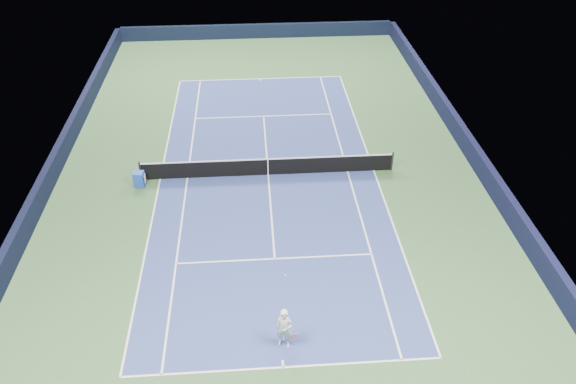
{
  "coord_description": "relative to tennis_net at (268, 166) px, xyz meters",
  "views": [
    {
      "loc": [
        -0.71,
        -23.96,
        15.97
      ],
      "look_at": [
        0.8,
        -3.0,
        1.0
      ],
      "focal_mm": 35.0,
      "sensor_mm": 36.0,
      "label": 1
    }
  ],
  "objects": [
    {
      "name": "sideline_doubles_left",
      "position": [
        -5.49,
        0.0,
        -0.5
      ],
      "size": [
        0.08,
        23.77,
        0.0
      ],
      "primitive_type": "cube",
      "color": "white",
      "rests_on": "ground"
    },
    {
      "name": "tennis_player",
      "position": [
        0.11,
        -10.9,
        0.33
      ],
      "size": [
        0.82,
        1.31,
        2.43
      ],
      "color": "silver",
      "rests_on": "ground"
    },
    {
      "name": "tennis_net",
      "position": [
        0.0,
        0.0,
        0.0
      ],
      "size": [
        12.9,
        0.1,
        1.07
      ],
      "color": "black",
      "rests_on": "ground"
    },
    {
      "name": "service_line_far",
      "position": [
        0.0,
        6.4,
        -0.5
      ],
      "size": [
        8.23,
        0.08,
        0.0
      ],
      "primitive_type": "cube",
      "color": "white",
      "rests_on": "ground"
    },
    {
      "name": "sideline_singles_right",
      "position": [
        4.12,
        0.0,
        -0.5
      ],
      "size": [
        0.08,
        23.77,
        0.0
      ],
      "primitive_type": "cube",
      "color": "white",
      "rests_on": "ground"
    },
    {
      "name": "sponsor_cube",
      "position": [
        -6.4,
        -0.55,
        -0.1
      ],
      "size": [
        0.58,
        0.51,
        0.81
      ],
      "color": "blue",
      "rests_on": "ground"
    },
    {
      "name": "baseline_near",
      "position": [
        0.0,
        -11.88,
        -0.5
      ],
      "size": [
        10.97,
        0.08,
        0.0
      ],
      "primitive_type": "cube",
      "color": "white",
      "rests_on": "ground"
    },
    {
      "name": "wall_far",
      "position": [
        0.0,
        19.82,
        0.05
      ],
      "size": [
        22.0,
        0.35,
        1.1
      ],
      "primitive_type": "cube",
      "color": "black",
      "rests_on": "ground"
    },
    {
      "name": "ground",
      "position": [
        0.0,
        0.0,
        -0.5
      ],
      "size": [
        40.0,
        40.0,
        0.0
      ],
      "primitive_type": "plane",
      "color": "#345830",
      "rests_on": "ground"
    },
    {
      "name": "sideline_doubles_right",
      "position": [
        5.49,
        0.0,
        -0.5
      ],
      "size": [
        0.08,
        23.77,
        0.0
      ],
      "primitive_type": "cube",
      "color": "white",
      "rests_on": "ground"
    },
    {
      "name": "court_surface",
      "position": [
        0.0,
        0.0,
        -0.5
      ],
      "size": [
        10.97,
        23.77,
        0.01
      ],
      "primitive_type": "cube",
      "color": "navy",
      "rests_on": "ground"
    },
    {
      "name": "center_service_line",
      "position": [
        0.0,
        0.0,
        -0.5
      ],
      "size": [
        0.08,
        12.8,
        0.0
      ],
      "primitive_type": "cube",
      "color": "white",
      "rests_on": "ground"
    },
    {
      "name": "center_mark_far",
      "position": [
        0.0,
        11.73,
        -0.5
      ],
      "size": [
        0.08,
        0.3,
        0.0
      ],
      "primitive_type": "cube",
      "color": "white",
      "rests_on": "ground"
    },
    {
      "name": "wall_right",
      "position": [
        10.82,
        0.0,
        0.05
      ],
      "size": [
        0.35,
        40.0,
        1.1
      ],
      "primitive_type": "cube",
      "color": "#111333",
      "rests_on": "ground"
    },
    {
      "name": "wall_left",
      "position": [
        -10.82,
        0.0,
        0.05
      ],
      "size": [
        0.35,
        40.0,
        1.1
      ],
      "primitive_type": "cube",
      "color": "black",
      "rests_on": "ground"
    },
    {
      "name": "service_line_near",
      "position": [
        0.0,
        -6.4,
        -0.5
      ],
      "size": [
        8.23,
        0.08,
        0.0
      ],
      "primitive_type": "cube",
      "color": "white",
      "rests_on": "ground"
    },
    {
      "name": "center_mark_near",
      "position": [
        0.0,
        -11.73,
        -0.5
      ],
      "size": [
        0.08,
        0.3,
        0.0
      ],
      "primitive_type": "cube",
      "color": "white",
      "rests_on": "ground"
    },
    {
      "name": "sideline_singles_left",
      "position": [
        -4.12,
        0.0,
        -0.5
      ],
      "size": [
        0.08,
        23.77,
        0.0
      ],
      "primitive_type": "cube",
      "color": "white",
      "rests_on": "ground"
    },
    {
      "name": "baseline_far",
      "position": [
        0.0,
        11.88,
        -0.5
      ],
      "size": [
        10.97,
        0.08,
        0.0
      ],
      "primitive_type": "cube",
      "color": "white",
      "rests_on": "ground"
    }
  ]
}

